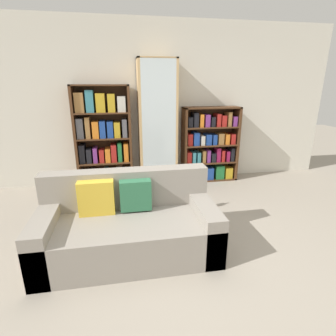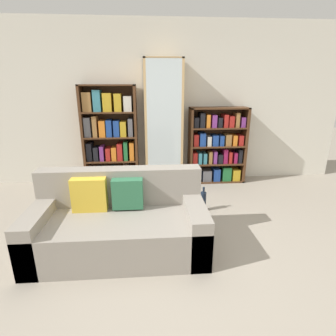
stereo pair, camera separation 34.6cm
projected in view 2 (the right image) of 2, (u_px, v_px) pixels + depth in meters
The scene contains 7 objects.
ground_plane at pixel (180, 270), 2.49m from camera, with size 16.00×16.00×0.00m, color gray.
wall_back at pixel (164, 105), 4.52m from camera, with size 6.32×0.06×2.70m.
couch at pixel (119, 224), 2.75m from camera, with size 1.77×0.85×0.82m.
bookshelf_left at pixel (110, 138), 4.42m from camera, with size 0.90×0.32×1.68m.
display_cabinet at pixel (164, 125), 4.41m from camera, with size 0.63×0.36×2.08m.
bookshelf_right at pixel (217, 148), 4.62m from camera, with size 0.99×0.32×1.32m.
wine_bottle at pixel (203, 201), 3.63m from camera, with size 0.08×0.08×0.35m.
Camera 2 is at (-0.28, -2.06, 1.69)m, focal length 28.00 mm.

